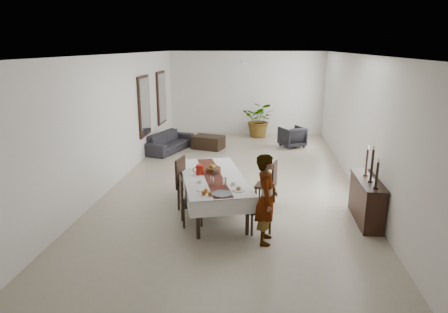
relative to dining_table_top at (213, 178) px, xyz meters
The scene contains 88 objects.
floor 2.07m from the dining_table_top, 80.82° to the left, with size 6.00×12.00×0.00m, color #B0A58C.
ceiling 3.12m from the dining_table_top, 80.82° to the left, with size 6.00×12.00×0.02m, color white.
wall_back 7.95m from the dining_table_top, 87.77° to the left, with size 6.00×0.02×3.20m, color white.
wall_front 4.20m from the dining_table_top, 85.71° to the right, with size 6.00×0.02×3.20m, color white.
wall_left 3.40m from the dining_table_top, 144.75° to the left, with size 0.02×12.00×3.20m, color white.
wall_right 3.91m from the dining_table_top, 29.91° to the left, with size 0.02×12.00×3.20m, color white.
dining_table_top is the anchor object (origin of this frame).
table_leg_fl 1.33m from the dining_table_top, 95.17° to the right, with size 0.07×0.07×0.73m, color black.
table_leg_fr 1.33m from the dining_table_top, 52.96° to the right, with size 0.07×0.07×0.73m, color black.
table_leg_bl 1.33m from the dining_table_top, 127.04° to the left, with size 0.07×0.07×0.73m, color black.
table_leg_br 1.33m from the dining_table_top, 84.83° to the left, with size 0.07×0.07×0.73m, color black.
tablecloth_top 0.03m from the dining_table_top, 90.00° to the left, with size 1.22×2.68×0.01m, color silver.
tablecloth_drape_left 0.62m from the dining_table_top, 164.06° to the right, with size 0.01×2.68×0.31m, color white.
tablecloth_drape_right 0.62m from the dining_table_top, 15.94° to the left, with size 0.01×2.68×0.31m, color silver.
tablecloth_drape_near 1.34m from the dining_table_top, 74.06° to the right, with size 1.22×0.01×0.31m, color white.
tablecloth_drape_far 1.34m from the dining_table_top, 105.94° to the left, with size 1.22×0.01×0.31m, color silver.
table_runner 0.04m from the dining_table_top, 90.00° to the left, with size 0.36×2.59×0.00m, color maroon.
red_pitcher 0.33m from the dining_table_top, 164.97° to the left, with size 0.16×0.16×0.21m, color #9A170B.
pitcher_handle 0.41m from the dining_table_top, behind, with size 0.12×0.12×0.02m, color maroon.
wine_glass_near 0.70m from the dining_table_top, 63.60° to the right, with size 0.07×0.07×0.18m, color white.
wine_glass_mid 0.59m from the dining_table_top, 84.37° to the right, with size 0.07×0.07×0.18m, color silver.
wine_glass_far 0.15m from the dining_table_top, 60.94° to the left, with size 0.07×0.07×0.18m, color silver.
teacup_right 0.70m from the dining_table_top, 47.50° to the right, with size 0.09×0.09×0.06m, color silver.
saucer_right 0.70m from the dining_table_top, 47.50° to the right, with size 0.16×0.16×0.01m, color silver.
teacup_left 0.48m from the dining_table_top, 114.66° to the right, with size 0.09×0.09×0.06m, color white.
saucer_left 0.48m from the dining_table_top, 114.66° to the right, with size 0.16×0.16×0.01m, color white.
plate_near_right 1.00m from the dining_table_top, 53.93° to the right, with size 0.25×0.25×0.02m, color silver.
bread_near_right 1.00m from the dining_table_top, 53.93° to the right, with size 0.09×0.09×0.09m, color tan.
plate_near_left 0.84m from the dining_table_top, 95.86° to the right, with size 0.25×0.25×0.02m, color white.
plate_far_left 0.66m from the dining_table_top, 136.13° to the left, with size 0.25×0.25×0.02m, color white.
serving_tray 1.09m from the dining_table_top, 74.06° to the right, with size 0.37×0.37×0.02m, color #3F4044.
jam_jar_a 1.15m from the dining_table_top, 85.58° to the right, with size 0.07×0.07×0.08m, color #985216.
jam_jar_b 1.11m from the dining_table_top, 91.48° to the right, with size 0.07×0.07×0.08m, color brown.
jam_jar_c 1.00m from the dining_table_top, 90.42° to the right, with size 0.07×0.07×0.08m, color #9A5016.
fruit_basket 0.28m from the dining_table_top, 94.63° to the left, with size 0.31×0.31×0.10m, color brown.
fruit_red 0.34m from the dining_table_top, 89.43° to the left, with size 0.09×0.09×0.09m, color #A01010.
fruit_green 0.34m from the dining_table_top, 103.89° to the left, with size 0.08×0.08×0.08m, color #597623.
fruit_yellow 0.27m from the dining_table_top, 91.90° to the left, with size 0.09×0.09×0.09m, color yellow.
chair_right_near_seat 1.31m from the dining_table_top, 40.89° to the right, with size 0.42×0.42×0.05m, color black.
chair_right_near_leg_fl 1.61m from the dining_table_top, 38.83° to the right, with size 0.04×0.04×0.42m, color black.
chair_right_near_leg_fr 1.36m from the dining_table_top, 29.80° to the right, with size 0.04×0.04×0.42m, color black.
chair_right_near_leg_bl 1.46m from the dining_table_top, 51.08° to the right, with size 0.04×0.04×0.42m, color black.
chair_right_near_leg_br 1.17m from the dining_table_top, 43.89° to the right, with size 0.04×0.04×0.42m, color black.
chair_right_near_back 1.39m from the dining_table_top, 34.14° to the right, with size 0.42×0.04×0.54m, color black.
chair_right_far_seat 1.24m from the dining_table_top, 24.46° to the left, with size 0.42×0.42×0.05m, color black.
chair_right_far_leg_fl 1.37m from the dining_table_top, 13.45° to the left, with size 0.04×0.04×0.41m, color black.
chair_right_far_leg_fr 1.54m from the dining_table_top, 25.77° to the left, with size 0.04×0.04×0.41m, color black.
chair_right_far_leg_bl 1.11m from the dining_table_top, 22.50° to the left, with size 0.04×0.04×0.41m, color black.
chair_right_far_leg_br 1.31m from the dining_table_top, 36.08° to the left, with size 0.04×0.04×0.41m, color black.
chair_right_far_back 1.36m from the dining_table_top, 19.59° to the left, with size 0.42×0.04×0.53m, color black.
chair_left_near_seat 0.81m from the dining_table_top, 117.98° to the right, with size 0.41×0.41×0.05m, color black.
chair_left_near_leg_fl 0.95m from the dining_table_top, 135.91° to the right, with size 0.04×0.04×0.41m, color black.
chair_left_near_leg_fr 1.12m from the dining_table_top, 117.93° to the right, with size 0.04×0.04×0.41m, color black.
chair_left_near_leg_bl 0.74m from the dining_table_top, 118.08° to the right, with size 0.04×0.04×0.41m, color black.
chair_left_near_leg_br 0.95m from the dining_table_top, 100.01° to the right, with size 0.04×0.04×0.41m, color black.
chair_left_near_back 0.88m from the dining_table_top, 126.62° to the right, with size 0.41×0.04×0.53m, color black.
chair_left_far_seat 0.60m from the dining_table_top, 164.67° to the left, with size 0.47×0.47×0.05m, color black.
chair_left_far_leg_fl 0.92m from the dining_table_top, 150.97° to the left, with size 0.05×0.05×0.46m, color black.
chair_left_far_leg_fr 0.91m from the dining_table_top, behind, with size 0.05×0.05×0.46m, color black.
chair_left_far_leg_bl 0.66m from the dining_table_top, 135.21° to the left, with size 0.05×0.05×0.46m, color black.
chair_left_far_leg_br 0.65m from the dining_table_top, 167.08° to the right, with size 0.05×0.05×0.46m, color black.
chair_left_far_back 0.75m from the dining_table_top, 165.59° to the left, with size 0.47×0.04×0.59m, color black.
woman 1.67m from the dining_table_top, 48.72° to the right, with size 0.59×0.39×1.63m, color gray.
sideboard_body 3.11m from the dining_table_top, ahead, with size 0.38×1.41×0.85m, color black.
sideboard_top 3.09m from the dining_table_top, ahead, with size 0.41×1.47×0.03m, color black.
candlestick_near_base 3.16m from the dining_table_top, 12.42° to the right, with size 0.09×0.09×0.03m, color black.
candlestick_near_shaft 3.19m from the dining_table_top, 12.42° to the right, with size 0.05×0.05×0.47m, color black.
candlestick_near_candle 3.23m from the dining_table_top, 12.42° to the right, with size 0.03×0.03×0.08m, color silver.
candlestick_mid_base 3.11m from the dining_table_top, ahead, with size 0.09×0.09×0.03m, color black.
candlestick_mid_shaft 3.14m from the dining_table_top, ahead, with size 0.05×0.05×0.61m, color black.
candlestick_mid_candle 3.20m from the dining_table_top, ahead, with size 0.03×0.03×0.08m, color beige.
candlestick_far_base 3.09m from the dining_table_top, ahead, with size 0.09×0.09×0.03m, color black.
candlestick_far_shaft 3.12m from the dining_table_top, ahead, with size 0.05×0.05×0.52m, color black.
candlestick_far_candle 3.17m from the dining_table_top, ahead, with size 0.03×0.03×0.08m, color white.
sofa 5.37m from the dining_table_top, 113.25° to the left, with size 2.06×0.81×0.60m, color #2B282D.
armchair 6.21m from the dining_table_top, 71.07° to the left, with size 0.75×0.77×0.70m, color #262429.
coffee_table 5.39m from the dining_table_top, 99.02° to the left, with size 1.00×0.67×0.44m, color black.
potted_plant 7.36m from the dining_table_top, 83.26° to the left, with size 1.22×1.05×1.35m, color #325F26.
mirror_frame_near 4.96m from the dining_table_top, 122.88° to the left, with size 0.06×1.05×1.85m, color black.
mirror_glass_near 4.94m from the dining_table_top, 122.53° to the left, with size 0.01×0.90×1.70m, color silver.
mirror_frame_far 6.80m from the dining_table_top, 113.15° to the left, with size 0.06×1.05×1.85m, color black.
mirror_glass_far 6.79m from the dining_table_top, 112.88° to the left, with size 0.01×0.90×1.70m, color silver.
fan_rod 5.44m from the dining_table_top, 86.41° to the left, with size 0.04×0.04×0.20m, color white.
fan_hub 5.36m from the dining_table_top, 86.41° to the left, with size 0.16×0.16×0.08m, color silver.
fan_blade_n 5.68m from the dining_table_top, 86.65° to the left, with size 0.10×0.55×0.01m, color silver.
fan_blade_s 5.04m from the dining_table_top, 86.13° to the left, with size 0.10×0.55×0.01m, color beige.
fan_blade_e 5.39m from the dining_table_top, 82.36° to the left, with size 0.55×0.10×0.01m, color silver.
fan_blade_w 5.35m from the dining_table_top, 90.49° to the left, with size 0.55×0.10×0.01m, color silver.
Camera 1 is at (0.71, -9.70, 3.40)m, focal length 32.00 mm.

